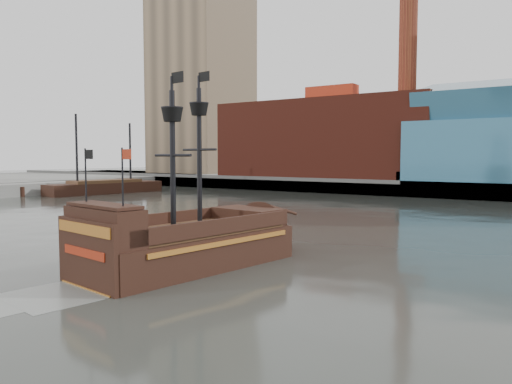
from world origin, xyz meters
The scene contains 7 objects.
ground centered at (0.00, 0.00, 0.00)m, with size 400.00×400.00×0.00m, color #242622.
promenade_far centered at (0.00, 92.00, 1.00)m, with size 220.00×60.00×2.00m, color slate.
seawall centered at (0.00, 62.50, 1.30)m, with size 220.00×1.00×2.60m, color #4C4C49.
pier centered at (-58.00, 30.00, 1.00)m, with size 6.00×40.00×2.00m, color slate.
skyline centered at (5.21, 84.56, 24.55)m, with size 149.00×45.00×62.00m.
pirate_ship centered at (1.04, 4.79, 1.13)m, with size 7.15×17.17×12.47m.
docked_vessel centered at (-50.00, 40.34, 0.90)m, with size 7.46×21.21×14.12m.
Camera 1 is at (20.67, -16.73, 6.54)m, focal length 35.00 mm.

